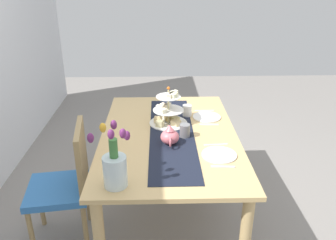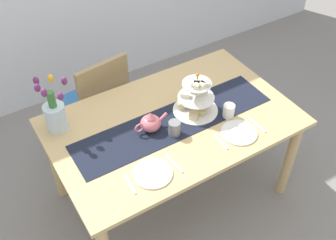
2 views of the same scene
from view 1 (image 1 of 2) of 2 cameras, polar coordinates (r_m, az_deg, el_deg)
name	(u,v)px [view 1 (image 1 of 2)]	position (r m, az deg, el deg)	size (l,w,h in m)	color
ground_plane	(169,215)	(2.96, 0.17, -15.48)	(8.00, 8.00, 0.00)	gray
dining_table	(169,146)	(2.60, 0.18, -4.28)	(1.59, 1.00, 0.75)	tan
chair_left	(67,181)	(2.57, -16.40, -9.64)	(0.47, 0.47, 0.91)	#9C8254
table_runner	(172,133)	(2.55, 0.63, -2.23)	(1.36, 0.32, 0.00)	black
tiered_cake_stand	(168,113)	(2.68, 0.01, 1.24)	(0.30, 0.30, 0.30)	beige
teapot	(170,136)	(2.38, 0.31, -2.73)	(0.24, 0.13, 0.14)	#D66B75
tulip_vase	(115,166)	(1.93, -8.86, -7.55)	(0.20, 0.22, 0.38)	silver
dinner_plate_left	(219,155)	(2.29, 8.50, -5.73)	(0.23, 0.23, 0.01)	white
fork_left	(223,167)	(2.17, 9.12, -7.67)	(0.02, 0.15, 0.01)	silver
knife_left	(216,145)	(2.41, 7.93, -4.08)	(0.01, 0.17, 0.01)	silver
dinner_plate_right	(207,117)	(2.84, 6.45, 0.51)	(0.23, 0.23, 0.01)	white
fork_right	(209,125)	(2.71, 6.84, -0.75)	(0.02, 0.15, 0.01)	silver
knife_right	(205,111)	(2.98, 6.09, 1.58)	(0.01, 0.17, 0.01)	silver
mug_grey	(185,130)	(2.49, 2.81, -1.75)	(0.08, 0.08, 0.10)	slate
mug_white_text	(187,111)	(2.84, 3.19, 1.56)	(0.08, 0.08, 0.10)	white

